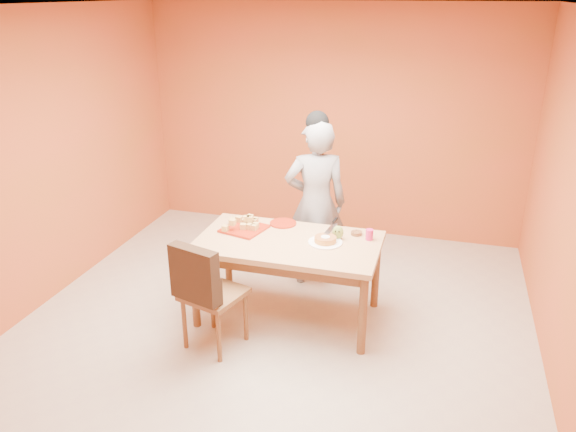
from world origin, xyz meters
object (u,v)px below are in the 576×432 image
(dining_table, at_px, (288,250))
(egg_ornament, at_px, (338,232))
(sponge_cake, at_px, (325,239))
(magenta_glass, at_px, (369,235))
(checker_tin, at_px, (356,233))
(dining_chair, at_px, (213,292))
(person, at_px, (316,204))
(pastry_platter, at_px, (244,229))
(red_dinner_plate, at_px, (283,223))

(dining_table, bearing_deg, egg_ornament, 21.10)
(sponge_cake, relative_size, magenta_glass, 2.00)
(egg_ornament, xyz_separation_m, magenta_glass, (0.27, 0.06, -0.01))
(magenta_glass, bearing_deg, checker_tin, 149.09)
(egg_ornament, bearing_deg, dining_chair, -159.49)
(person, bearing_deg, dining_table, 65.53)
(person, distance_m, pastry_platter, 0.81)
(dining_table, height_order, egg_ornament, egg_ornament)
(dining_table, bearing_deg, pastry_platter, 165.11)
(dining_chair, relative_size, egg_ornament, 7.91)
(egg_ornament, bearing_deg, person, 99.20)
(sponge_cake, relative_size, checker_tin, 1.91)
(magenta_glass, xyz_separation_m, checker_tin, (-0.13, 0.08, -0.03))
(pastry_platter, height_order, magenta_glass, magenta_glass)
(magenta_glass, bearing_deg, pastry_platter, -175.11)
(dining_table, distance_m, checker_tin, 0.64)
(person, xyz_separation_m, checker_tin, (0.48, -0.45, -0.07))
(dining_table, bearing_deg, red_dinner_plate, 113.34)
(red_dinner_plate, xyz_separation_m, egg_ornament, (0.56, -0.19, 0.05))
(sponge_cake, bearing_deg, checker_tin, 47.57)
(pastry_platter, distance_m, checker_tin, 1.02)
(person, xyz_separation_m, magenta_glass, (0.61, -0.52, -0.04))
(sponge_cake, height_order, checker_tin, sponge_cake)
(person, relative_size, magenta_glass, 17.50)
(dining_chair, distance_m, sponge_cake, 1.07)
(pastry_platter, relative_size, egg_ornament, 2.85)
(person, bearing_deg, sponge_cake, 90.91)
(dining_table, bearing_deg, sponge_cake, 7.26)
(red_dinner_plate, bearing_deg, sponge_cake, -33.04)
(checker_tin, bearing_deg, pastry_platter, -170.30)
(dining_table, height_order, pastry_platter, pastry_platter)
(sponge_cake, height_order, egg_ornament, egg_ornament)
(magenta_glass, bearing_deg, sponge_cake, -153.62)
(magenta_glass, bearing_deg, dining_table, -162.23)
(dining_chair, distance_m, person, 1.50)
(dining_chair, bearing_deg, pastry_platter, 105.36)
(dining_table, xyz_separation_m, checker_tin, (0.55, 0.29, 0.11))
(pastry_platter, relative_size, magenta_glass, 3.67)
(sponge_cake, distance_m, checker_tin, 0.34)
(dining_chair, relative_size, sponge_cake, 5.11)
(dining_chair, height_order, pastry_platter, dining_chair)
(pastry_platter, bearing_deg, dining_chair, -90.70)
(pastry_platter, xyz_separation_m, egg_ornament, (0.86, 0.04, 0.05))
(egg_ornament, relative_size, checker_tin, 1.23)
(pastry_platter, relative_size, red_dinner_plate, 1.42)
(sponge_cake, bearing_deg, egg_ornament, 53.53)
(pastry_platter, relative_size, sponge_cake, 1.84)
(dining_table, xyz_separation_m, red_dinner_plate, (-0.15, 0.35, 0.10))
(pastry_platter, distance_m, egg_ornament, 0.87)
(pastry_platter, distance_m, red_dinner_plate, 0.38)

